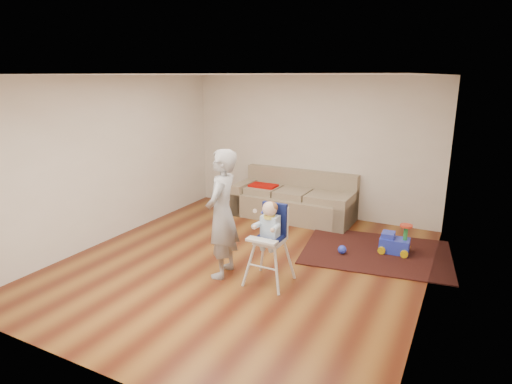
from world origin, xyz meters
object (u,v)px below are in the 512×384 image
at_px(side_table, 250,199).
at_px(ride_on_toy, 395,238).
at_px(toy_ball, 342,250).
at_px(adult, 222,214).
at_px(sofa, 294,196).
at_px(high_chair, 269,244).

bearing_deg(side_table, ride_on_toy, -16.47).
distance_m(toy_ball, adult, 2.08).
distance_m(ride_on_toy, adult, 2.79).
relative_size(sofa, side_table, 4.77).
distance_m(high_chair, adult, 0.76).
bearing_deg(adult, high_chair, 86.13).
xyz_separation_m(toy_ball, adult, (-1.29, -1.42, 0.80)).
relative_size(side_table, ride_on_toy, 1.01).
relative_size(sofa, high_chair, 2.03).
xyz_separation_m(sofa, ride_on_toy, (2.07, -0.89, -0.19)).
bearing_deg(adult, toy_ball, 127.44).
bearing_deg(adult, side_table, -169.57).
bearing_deg(high_chair, side_table, 123.14).
height_order(side_table, toy_ball, side_table).
distance_m(sofa, side_table, 0.98).
height_order(ride_on_toy, toy_ball, ride_on_toy).
relative_size(ride_on_toy, high_chair, 0.42).
relative_size(toy_ball, high_chair, 0.12).
bearing_deg(high_chair, toy_ball, 65.89).
xyz_separation_m(sofa, high_chair, (0.75, -2.67, 0.10)).
bearing_deg(toy_ball, adult, -132.30).
bearing_deg(sofa, adult, -87.74).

